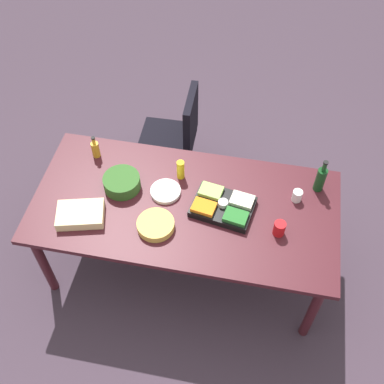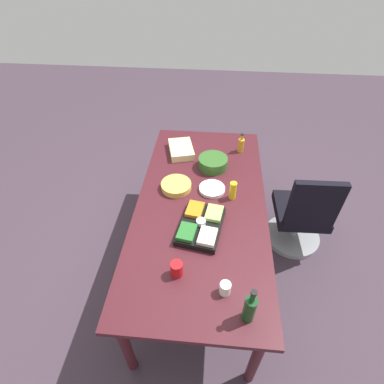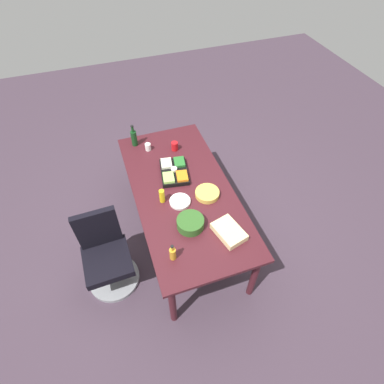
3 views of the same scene
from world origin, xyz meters
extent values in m
plane|color=#423240|center=(0.00, 0.00, 0.00)|extent=(10.00, 10.00, 0.00)
cube|color=#43171E|center=(0.00, 0.00, 0.77)|extent=(2.18, 1.05, 0.04)
cylinder|color=#43171E|center=(-1.00, -0.43, 0.38)|extent=(0.07, 0.07, 0.75)
cylinder|color=#43171E|center=(1.00, -0.43, 0.38)|extent=(0.07, 0.07, 0.75)
cylinder|color=#43171E|center=(-1.00, 0.43, 0.38)|extent=(0.07, 0.07, 0.75)
cylinder|color=#43171E|center=(1.00, 0.43, 0.38)|extent=(0.07, 0.07, 0.75)
cylinder|color=gray|center=(-0.36, 0.95, 0.03)|extent=(0.56, 0.56, 0.05)
cylinder|color=gray|center=(-0.36, 0.95, 0.23)|extent=(0.06, 0.06, 0.36)
cube|color=black|center=(-0.36, 0.95, 0.41)|extent=(0.49, 0.49, 0.09)
cube|color=black|center=(-0.14, 0.95, 0.71)|extent=(0.07, 0.43, 0.50)
cylinder|color=#133D1A|center=(0.92, 0.33, 0.89)|extent=(0.08, 0.08, 0.20)
cylinder|color=#133D1A|center=(0.92, 0.33, 1.03)|extent=(0.03, 0.03, 0.08)
cylinder|color=black|center=(0.92, 0.33, 1.08)|extent=(0.04, 0.04, 0.01)
cylinder|color=#2E5B22|center=(-0.48, 0.07, 0.84)|extent=(0.31, 0.31, 0.10)
cylinder|color=yellow|center=(-0.08, 0.25, 0.87)|extent=(0.07, 0.07, 0.16)
cylinder|color=red|center=(0.67, -0.11, 0.85)|extent=(0.08, 0.08, 0.11)
cylinder|color=gold|center=(-0.76, 0.34, 0.86)|extent=(0.06, 0.06, 0.13)
cylinder|color=gold|center=(-0.76, 0.34, 0.95)|extent=(0.03, 0.03, 0.05)
cylinder|color=black|center=(-0.76, 0.34, 0.99)|extent=(0.03, 0.03, 0.01)
cube|color=black|center=(0.27, 0.01, 0.82)|extent=(0.46, 0.37, 0.05)
cube|color=orange|center=(0.14, -0.04, 0.86)|extent=(0.18, 0.15, 0.03)
cube|color=#276B2A|center=(0.37, -0.08, 0.86)|extent=(0.18, 0.15, 0.03)
cube|color=#9ECF61|center=(0.17, 0.11, 0.86)|extent=(0.18, 0.15, 0.03)
cube|color=beige|center=(0.40, 0.07, 0.86)|extent=(0.18, 0.15, 0.03)
cylinder|color=white|center=(0.27, 0.01, 0.86)|extent=(0.08, 0.08, 0.04)
cube|color=beige|center=(-0.69, -0.24, 0.83)|extent=(0.37, 0.29, 0.07)
cylinder|color=white|center=(-0.16, 0.08, 0.81)|extent=(0.27, 0.27, 0.03)
cylinder|color=white|center=(0.77, 0.20, 0.84)|extent=(0.08, 0.08, 0.09)
cylinder|color=gold|center=(-0.16, -0.23, 0.82)|extent=(0.33, 0.33, 0.05)
camera|label=1|loc=(0.43, -1.98, 3.52)|focal=44.64mm
camera|label=2|loc=(1.73, 0.08, 2.51)|focal=28.01mm
camera|label=3|loc=(-2.14, 0.63, 3.27)|focal=28.64mm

